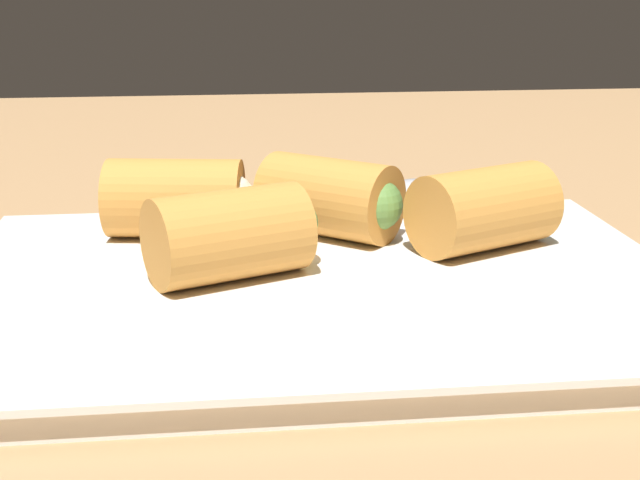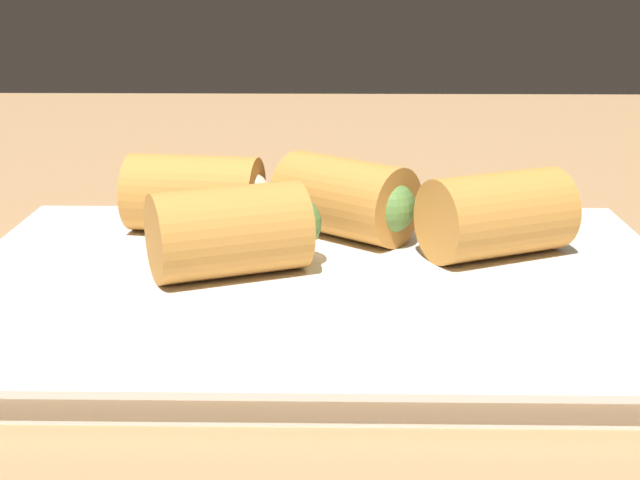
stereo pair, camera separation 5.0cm
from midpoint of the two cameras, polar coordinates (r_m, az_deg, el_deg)
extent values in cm
cube|color=#A87F54|center=(42.40, 1.72, -4.88)|extent=(180.00, 140.00, 2.00)
cube|color=white|center=(40.67, 3.53, -3.46)|extent=(31.71, 22.74, 1.20)
cube|color=white|center=(40.41, 3.55, -2.47)|extent=(32.98, 23.65, 0.30)
cylinder|color=#C68438|center=(43.73, 14.50, 1.52)|extent=(7.88, 6.55, 4.05)
sphere|color=#56843D|center=(45.49, 17.27, 1.88)|extent=(2.63, 2.63, 2.63)
cylinder|color=#C68438|center=(46.46, -5.04, 2.90)|extent=(7.33, 5.01, 4.05)
sphere|color=beige|center=(45.85, -1.65, 2.77)|extent=(2.63, 2.63, 2.63)
cylinder|color=#C68438|center=(45.67, 4.74, 2.66)|extent=(7.84, 7.43, 4.05)
sphere|color=#56843D|center=(44.17, 7.70, 2.07)|extent=(2.63, 2.63, 2.63)
cylinder|color=#C68438|center=(39.66, -2.29, 0.48)|extent=(7.84, 6.34, 4.05)
sphere|color=#56843D|center=(40.63, 1.43, 0.89)|extent=(2.63, 2.63, 2.63)
cylinder|color=#B2B2B7|center=(57.12, 0.57, 2.26)|extent=(11.41, 1.59, 0.50)
ellipsoid|color=#B2B2B7|center=(58.93, 11.15, 2.87)|extent=(4.43, 3.57, 1.44)
camera|label=1|loc=(0.03, -86.41, 1.10)|focal=50.00mm
camera|label=2|loc=(0.03, 93.59, -1.10)|focal=50.00mm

